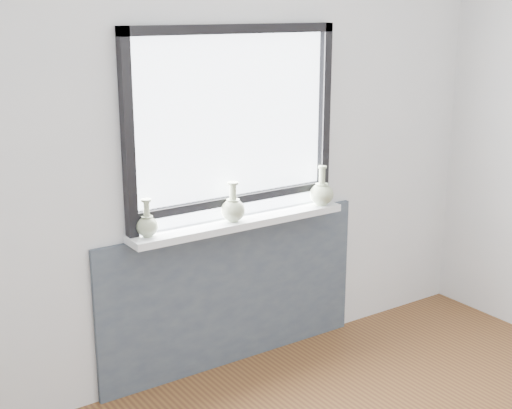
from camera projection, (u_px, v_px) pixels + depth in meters
back_wall at (230, 145)px, 3.93m from camera, size 3.60×0.02×2.60m
apron_panel at (234, 293)px, 4.14m from camera, size 1.70×0.03×0.86m
windowsill at (240, 222)px, 3.96m from camera, size 1.32×0.18×0.04m
window at (233, 121)px, 3.86m from camera, size 1.30×0.06×1.05m
vase_a at (147, 224)px, 3.64m from camera, size 0.11×0.11×0.20m
vase_b at (233, 208)px, 3.90m from camera, size 0.13×0.13×0.22m
vase_c at (322, 193)px, 4.21m from camera, size 0.14×0.14×0.24m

